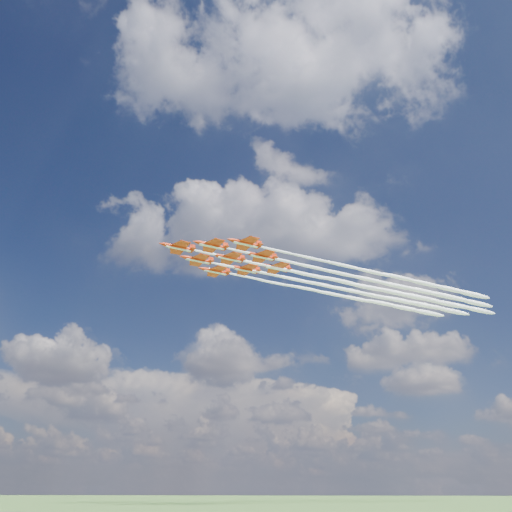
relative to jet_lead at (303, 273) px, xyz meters
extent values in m
plane|color=#2D511E|center=(-25.24, -14.51, -75.11)|extent=(600.00, 600.00, 0.00)
cylinder|color=red|center=(-38.55, -27.57, 0.00)|extent=(8.07, 6.26, 1.24)
cone|color=red|center=(-43.14, -30.85, 0.00)|extent=(2.56, 2.32, 1.24)
cone|color=red|center=(-34.23, -24.49, 0.00)|extent=(2.03, 1.90, 1.13)
ellipsoid|color=black|center=(-40.39, -28.88, 0.51)|extent=(2.51, 2.20, 0.81)
cube|color=red|center=(-38.09, -27.24, -0.06)|extent=(8.98, 10.55, 0.16)
cube|color=red|center=(-34.88, -24.94, 0.00)|extent=(3.65, 4.22, 0.14)
cube|color=red|center=(-34.69, -24.81, 1.01)|extent=(1.56, 1.18, 2.03)
cube|color=white|center=(-38.55, -27.57, -0.57)|extent=(7.48, 5.75, 0.14)
cylinder|color=red|center=(-27.55, -27.38, 0.00)|extent=(8.07, 6.26, 1.24)
cone|color=red|center=(-32.14, -30.66, 0.00)|extent=(2.56, 2.32, 1.24)
cone|color=red|center=(-23.24, -24.29, 0.00)|extent=(2.03, 1.90, 1.13)
ellipsoid|color=black|center=(-29.39, -28.69, 0.51)|extent=(2.51, 2.20, 0.81)
cube|color=red|center=(-27.09, -27.05, -0.06)|extent=(8.98, 10.55, 0.16)
cube|color=red|center=(-23.88, -24.75, 0.00)|extent=(3.65, 4.22, 0.14)
cube|color=red|center=(-23.70, -24.62, 1.01)|extent=(1.56, 1.18, 2.03)
cube|color=white|center=(-27.55, -27.38, -0.57)|extent=(7.48, 5.75, 0.14)
cylinder|color=red|center=(-34.81, -17.23, 0.00)|extent=(8.07, 6.26, 1.24)
cone|color=red|center=(-39.40, -20.51, 0.00)|extent=(2.56, 2.32, 1.24)
cone|color=red|center=(-30.50, -14.14, 0.00)|extent=(2.03, 1.90, 1.13)
ellipsoid|color=black|center=(-36.65, -18.54, 0.51)|extent=(2.51, 2.20, 0.81)
cube|color=red|center=(-34.35, -16.90, -0.06)|extent=(8.98, 10.55, 0.16)
cube|color=red|center=(-31.14, -14.60, 0.00)|extent=(3.65, 4.22, 0.14)
cube|color=red|center=(-30.96, -14.47, 1.01)|extent=(1.56, 1.18, 2.03)
cube|color=white|center=(-34.81, -17.23, -0.57)|extent=(7.48, 5.75, 0.14)
cylinder|color=red|center=(-16.55, -27.18, 0.00)|extent=(8.07, 6.26, 1.24)
cone|color=red|center=(-21.15, -30.47, 0.00)|extent=(2.56, 2.32, 1.24)
cone|color=red|center=(-12.24, -24.10, 0.00)|extent=(2.03, 1.90, 1.13)
ellipsoid|color=black|center=(-18.39, -28.50, 0.51)|extent=(2.51, 2.20, 0.81)
cube|color=red|center=(-16.10, -26.86, -0.06)|extent=(8.98, 10.55, 0.16)
cube|color=red|center=(-12.88, -24.56, 0.00)|extent=(3.65, 4.22, 0.14)
cube|color=red|center=(-12.70, -24.43, 1.01)|extent=(1.56, 1.18, 2.03)
cube|color=white|center=(-16.55, -27.18, -0.57)|extent=(7.48, 5.75, 0.14)
cylinder|color=red|center=(-23.82, -17.03, 0.00)|extent=(8.07, 6.26, 1.24)
cone|color=red|center=(-28.41, -20.32, 0.00)|extent=(2.56, 2.32, 1.24)
cone|color=red|center=(-19.50, -13.95, 0.00)|extent=(2.03, 1.90, 1.13)
ellipsoid|color=black|center=(-25.65, -18.35, 0.51)|extent=(2.51, 2.20, 0.81)
cube|color=red|center=(-23.36, -16.70, -0.06)|extent=(8.98, 10.55, 0.16)
cube|color=red|center=(-20.14, -14.41, 0.00)|extent=(3.65, 4.22, 0.14)
cube|color=red|center=(-19.96, -14.28, 1.01)|extent=(1.56, 1.18, 2.03)
cube|color=white|center=(-23.82, -17.03, -0.57)|extent=(7.48, 5.75, 0.14)
cylinder|color=red|center=(-31.08, -6.88, 0.00)|extent=(8.07, 6.26, 1.24)
cone|color=red|center=(-35.67, -10.17, 0.00)|extent=(2.56, 2.32, 1.24)
cone|color=red|center=(-26.76, -3.80, 0.00)|extent=(2.03, 1.90, 1.13)
ellipsoid|color=black|center=(-32.91, -8.20, 0.51)|extent=(2.51, 2.20, 0.81)
cube|color=red|center=(-30.62, -6.55, -0.06)|extent=(8.98, 10.55, 0.16)
cube|color=red|center=(-27.40, -4.26, 0.00)|extent=(3.65, 4.22, 0.14)
cube|color=red|center=(-27.22, -4.12, 1.01)|extent=(1.56, 1.18, 2.03)
cube|color=white|center=(-31.08, -6.88, -0.57)|extent=(7.48, 5.75, 0.14)
cylinder|color=red|center=(-12.82, -16.84, 0.00)|extent=(8.07, 6.26, 1.24)
cone|color=red|center=(-17.41, -20.12, 0.00)|extent=(2.56, 2.32, 1.24)
cone|color=red|center=(-8.50, -13.75, 0.00)|extent=(2.03, 1.90, 1.13)
ellipsoid|color=black|center=(-14.65, -18.15, 0.51)|extent=(2.51, 2.20, 0.81)
cube|color=red|center=(-12.36, -16.51, -0.06)|extent=(8.98, 10.55, 0.16)
cube|color=red|center=(-9.15, -14.21, 0.00)|extent=(3.65, 4.22, 0.14)
cube|color=red|center=(-8.96, -14.08, 1.01)|extent=(1.56, 1.18, 2.03)
cube|color=white|center=(-12.82, -16.84, -0.57)|extent=(7.48, 5.75, 0.14)
cylinder|color=red|center=(-20.08, -6.69, 0.00)|extent=(8.07, 6.26, 1.24)
cone|color=red|center=(-24.67, -9.97, 0.00)|extent=(2.56, 2.32, 1.24)
cone|color=red|center=(-15.76, -3.60, 0.00)|extent=(2.03, 1.90, 1.13)
ellipsoid|color=black|center=(-21.91, -8.00, 0.51)|extent=(2.51, 2.20, 0.81)
cube|color=red|center=(-19.62, -6.36, -0.06)|extent=(8.98, 10.55, 0.16)
cube|color=red|center=(-16.41, -4.06, 0.00)|extent=(3.65, 4.22, 0.14)
cube|color=red|center=(-16.22, -3.93, 1.01)|extent=(1.56, 1.18, 2.03)
cube|color=white|center=(-20.08, -6.69, -0.57)|extent=(7.48, 5.75, 0.14)
cylinder|color=red|center=(-9.08, -6.50, 0.00)|extent=(8.07, 6.26, 1.24)
cone|color=red|center=(-13.67, -9.78, 0.00)|extent=(2.56, 2.32, 1.24)
cone|color=red|center=(-4.77, -3.41, 0.00)|extent=(2.03, 1.90, 1.13)
ellipsoid|color=black|center=(-10.92, -7.81, 0.51)|extent=(2.51, 2.20, 0.81)
cube|color=red|center=(-8.62, -6.17, -0.06)|extent=(8.98, 10.55, 0.16)
cube|color=red|center=(-5.41, -3.87, 0.00)|extent=(3.65, 4.22, 0.14)
cube|color=red|center=(-5.23, -3.74, 1.01)|extent=(1.56, 1.18, 2.03)
cube|color=white|center=(-9.08, -6.50, -0.57)|extent=(7.48, 5.75, 0.14)
camera|label=1|loc=(7.98, -166.67, -71.11)|focal=35.00mm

